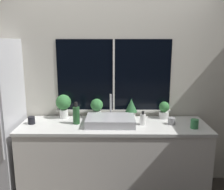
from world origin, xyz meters
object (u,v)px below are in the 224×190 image
Objects in this scene: potted_plant_far_right at (164,110)px; mug_grey at (172,121)px; sink at (110,121)px; mug_green at (194,124)px; potted_plant_center_left at (97,107)px; potted_plant_center_right at (131,107)px; mug_black at (31,120)px; bottle_tall at (76,115)px; soap_bottle at (143,119)px; potted_plant_far_left at (64,104)px.

mug_grey is (0.05, -0.23, -0.07)m from potted_plant_far_right.
sink reaches higher than mug_green.
potted_plant_center_left and potted_plant_center_right have the same top height.
mug_black is at bearing 175.97° from mug_green.
mug_green is at bearing -28.41° from potted_plant_center_right.
bottle_tall is at bearing -161.11° from potted_plant_center_right.
mug_black is (-1.30, 0.01, -0.02)m from soap_bottle.
sink is 5.49× the size of mug_green.
potted_plant_center_left reaches higher than potted_plant_far_right.
potted_plant_center_left reaches higher than mug_grey.
bottle_tall is (-0.78, 0.03, 0.04)m from soap_bottle.
bottle_tall reaches higher than mug_green.
sink is at bearing -136.54° from potted_plant_center_right.
potted_plant_far_right reaches higher than mug_green.
potted_plant_center_right is at bearing 151.59° from mug_green.
mug_green is at bearing -11.80° from soap_bottle.
sink is 0.65m from potted_plant_far_left.
potted_plant_far_left reaches higher than potted_plant_center_left.
potted_plant_center_left is at bearing 155.55° from soap_bottle.
mug_green is at bearing -13.53° from potted_plant_far_left.
potted_plant_center_left is 0.32m from bottle_tall.
potted_plant_far_left is 1.58m from mug_green.
mug_grey is at bearing 2.71° from soap_bottle.
potted_plant_center_right reaches higher than mug_grey.
potted_plant_far_left is 1.40× the size of potted_plant_far_right.
potted_plant_center_right reaches higher than soap_bottle.
bottle_tall is at bearing 179.51° from mug_grey.
potted_plant_center_right is 2.99× the size of mug_grey.
mug_grey is (0.71, 0.01, -0.01)m from sink.
potted_plant_far_left is at bearing 166.47° from mug_green.
bottle_tall is 3.16× the size of mug_grey.
potted_plant_far_left is at bearing 180.00° from potted_plant_center_right.
potted_plant_far_left is (-0.59, 0.24, 0.14)m from sink.
potted_plant_center_left is (0.42, 0.00, -0.04)m from potted_plant_far_left.
mug_black is at bearing -179.92° from mug_grey.
potted_plant_center_right reaches higher than mug_black.
soap_bottle is at bearing -177.29° from mug_grey.
soap_bottle is 0.57m from mug_green.
potted_plant_far_right is 0.46m from mug_green.
potted_plant_far_right is at bearing 11.89° from bottle_tall.
mug_green is at bearing -7.49° from sink.
potted_plant_center_left is 1.00× the size of potted_plant_center_right.
mug_black reaches higher than mug_grey.
mug_green is 1.24× the size of mug_grey.
potted_plant_far_right is 1.32× the size of soap_bottle.
bottle_tall is (0.19, -0.23, -0.07)m from potted_plant_far_left.
mug_grey is (1.64, 0.00, -0.01)m from mug_black.
potted_plant_far_left is 0.30m from bottle_tall.
bottle_tall is (-1.07, -0.23, -0.00)m from potted_plant_far_right.
potted_plant_center_left is 1.16× the size of potted_plant_far_right.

